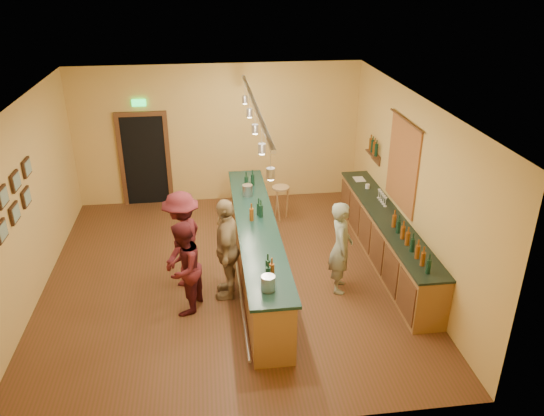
{
  "coord_description": "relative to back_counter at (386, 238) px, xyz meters",
  "views": [
    {
      "loc": [
        -0.28,
        -8.26,
        5.21
      ],
      "look_at": [
        0.81,
        0.2,
        1.22
      ],
      "focal_mm": 35.0,
      "sensor_mm": 36.0,
      "label": 1
    }
  ],
  "objects": [
    {
      "name": "customer_c",
      "position": [
        -3.75,
        -0.28,
        0.38
      ],
      "size": [
        1.01,
        1.28,
        1.73
      ],
      "primitive_type": "imported",
      "rotation": [
        0.0,
        0.0,
        -1.95
      ],
      "color": "#59191E",
      "rests_on": "floor"
    },
    {
      "name": "back_counter",
      "position": [
        0.0,
        0.0,
        0.0
      ],
      "size": [
        0.6,
        4.55,
        1.27
      ],
      "color": "brown",
      "rests_on": "floor"
    },
    {
      "name": "wall_front",
      "position": [
        -2.97,
        -3.68,
        1.11
      ],
      "size": [
        6.5,
        0.02,
        3.2
      ],
      "primitive_type": "cube",
      "color": "#E0AD54",
      "rests_on": "floor"
    },
    {
      "name": "ceiling",
      "position": [
        -2.97,
        -0.18,
        2.71
      ],
      "size": [
        6.5,
        7.0,
        0.02
      ],
      "primitive_type": "cube",
      "color": "silver",
      "rests_on": "wall_back"
    },
    {
      "name": "wall_right",
      "position": [
        0.28,
        -0.18,
        1.11
      ],
      "size": [
        0.02,
        7.0,
        3.2
      ],
      "primitive_type": "cube",
      "color": "#E0AD54",
      "rests_on": "floor"
    },
    {
      "name": "tapestry",
      "position": [
        0.26,
        0.22,
        1.36
      ],
      "size": [
        0.03,
        1.4,
        1.6
      ],
      "primitive_type": "cube",
      "color": "maroon",
      "rests_on": "wall_right"
    },
    {
      "name": "floor",
      "position": [
        -2.97,
        -0.18,
        -0.49
      ],
      "size": [
        7.0,
        7.0,
        0.0
      ],
      "primitive_type": "plane",
      "color": "#513417",
      "rests_on": "ground"
    },
    {
      "name": "bartender",
      "position": [
        -1.1,
        -0.83,
        0.34
      ],
      "size": [
        0.5,
        0.66,
        1.65
      ],
      "primitive_type": "imported",
      "rotation": [
        0.0,
        0.0,
        1.39
      ],
      "color": "gray",
      "rests_on": "floor"
    },
    {
      "name": "wall_left",
      "position": [
        -6.22,
        -0.18,
        1.11
      ],
      "size": [
        0.02,
        7.0,
        3.2
      ],
      "primitive_type": "cube",
      "color": "#E0AD54",
      "rests_on": "floor"
    },
    {
      "name": "bottle_shelf",
      "position": [
        0.2,
        1.72,
        1.18
      ],
      "size": [
        0.17,
        0.55,
        0.54
      ],
      "color": "#4C2816",
      "rests_on": "wall_right"
    },
    {
      "name": "doorway",
      "position": [
        -4.67,
        3.3,
        0.64
      ],
      "size": [
        1.15,
        0.09,
        2.48
      ],
      "color": "black",
      "rests_on": "wall_back"
    },
    {
      "name": "customer_a",
      "position": [
        -3.73,
        -1.12,
        0.3
      ],
      "size": [
        0.82,
        0.92,
        1.57
      ],
      "primitive_type": "imported",
      "rotation": [
        0.0,
        0.0,
        -1.92
      ],
      "color": "#59191E",
      "rests_on": "floor"
    },
    {
      "name": "picture_grid",
      "position": [
        -6.18,
        -0.93,
        1.46
      ],
      "size": [
        0.06,
        2.2,
        0.7
      ],
      "primitive_type": null,
      "color": "#382111",
      "rests_on": "wall_left"
    },
    {
      "name": "bar_stool",
      "position": [
        -1.71,
        2.02,
        0.14
      ],
      "size": [
        0.38,
        0.38,
        0.77
      ],
      "rotation": [
        0.0,
        0.0,
        0.19
      ],
      "color": "#A37549",
      "rests_on": "floor"
    },
    {
      "name": "customer_b",
      "position": [
        -3.01,
        -0.75,
        0.4
      ],
      "size": [
        0.56,
        1.09,
        1.78
      ],
      "primitive_type": "imported",
      "rotation": [
        0.0,
        0.0,
        -1.69
      ],
      "color": "#997A51",
      "rests_on": "floor"
    },
    {
      "name": "pendant_track",
      "position": [
        -2.46,
        -0.18,
        2.5
      ],
      "size": [
        0.11,
        4.6,
        0.5
      ],
      "color": "silver",
      "rests_on": "ceiling"
    },
    {
      "name": "tasting_bar",
      "position": [
        -2.46,
        -0.18,
        0.12
      ],
      "size": [
        0.73,
        5.1,
        1.38
      ],
      "color": "brown",
      "rests_on": "floor"
    },
    {
      "name": "wall_back",
      "position": [
        -2.97,
        3.32,
        1.11
      ],
      "size": [
        6.5,
        0.02,
        3.2
      ],
      "primitive_type": "cube",
      "color": "#E0AD54",
      "rests_on": "floor"
    }
  ]
}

